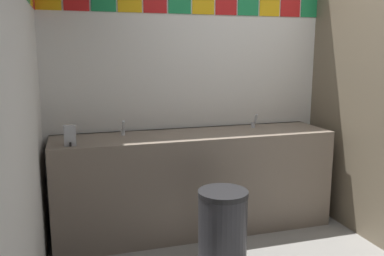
{
  "coord_description": "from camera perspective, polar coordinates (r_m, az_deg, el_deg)",
  "views": [
    {
      "loc": [
        -1.77,
        -2.14,
        1.61
      ],
      "look_at": [
        -0.85,
        0.92,
        1.01
      ],
      "focal_mm": 37.87,
      "sensor_mm": 36.0,
      "label": 1
    }
  ],
  "objects": [
    {
      "name": "vanity_counter",
      "position": [
        3.71,
        0.37,
        -7.45
      ],
      "size": [
        2.48,
        0.59,
        0.9
      ],
      "color": "gray",
      "rests_on": "ground_plane"
    },
    {
      "name": "faucet_right",
      "position": [
        3.89,
        8.74,
        0.77
      ],
      "size": [
        0.04,
        0.1,
        0.14
      ],
      "color": "silver",
      "rests_on": "vanity_counter"
    },
    {
      "name": "wall_side",
      "position": [
        2.17,
        -24.48,
        4.94
      ],
      "size": [
        0.09,
        3.04,
        2.85
      ],
      "color": "white",
      "rests_on": "ground_plane"
    },
    {
      "name": "soap_dispenser",
      "position": [
        3.26,
        -16.81,
        -1.03
      ],
      "size": [
        0.09,
        0.09,
        0.16
      ],
      "color": "#B7BABF",
      "rests_on": "vanity_counter"
    },
    {
      "name": "trash_bin",
      "position": [
        3.12,
        4.32,
        -14.09
      ],
      "size": [
        0.37,
        0.37,
        0.61
      ],
      "color": "#333338",
      "rests_on": "ground_plane"
    },
    {
      "name": "toilet",
      "position": [
        4.56,
        25.27,
        -7.04
      ],
      "size": [
        0.39,
        0.49,
        0.74
      ],
      "color": "white",
      "rests_on": "ground_plane"
    },
    {
      "name": "wall_back",
      "position": [
        4.11,
        8.88,
        8.0
      ],
      "size": [
        4.05,
        0.09,
        2.85
      ],
      "color": "white",
      "rests_on": "ground_plane"
    },
    {
      "name": "faucet_left",
      "position": [
        3.55,
        -9.67,
        -0.23
      ],
      "size": [
        0.04,
        0.1,
        0.14
      ],
      "color": "silver",
      "rests_on": "vanity_counter"
    }
  ]
}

